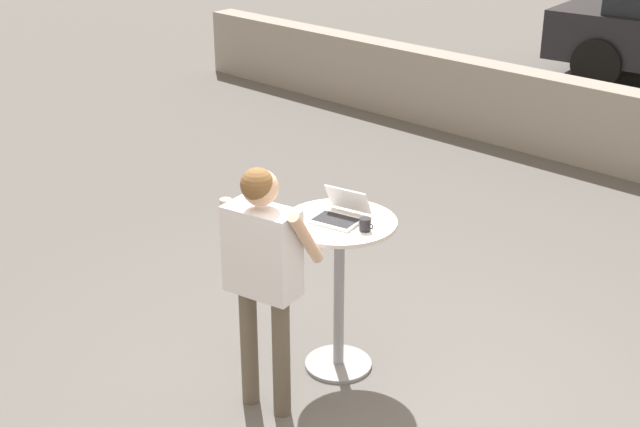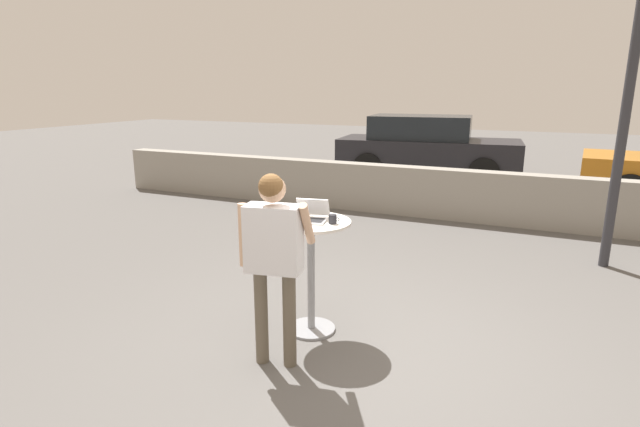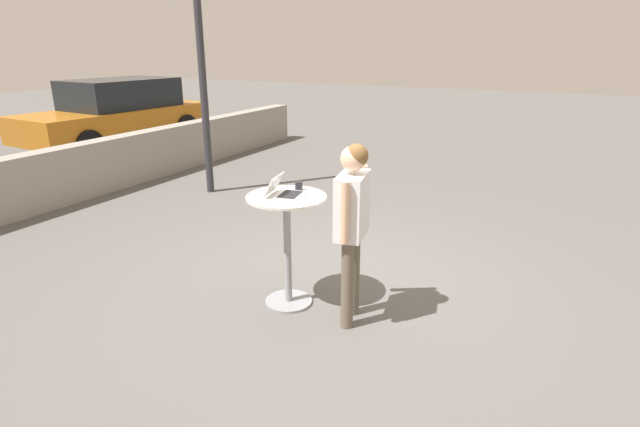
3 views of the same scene
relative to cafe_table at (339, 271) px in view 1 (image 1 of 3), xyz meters
name	(u,v)px [view 1 (image 1 of 3)]	position (x,y,z in m)	size (l,w,h in m)	color
ground_plane	(368,416)	(0.52, -0.29, -0.73)	(50.00, 50.00, 0.00)	#5B5956
cafe_table	(339,271)	(0.00, 0.00, 0.00)	(0.73, 0.73, 1.08)	gray
laptop	(340,213)	(-0.01, 0.01, 0.40)	(0.35, 0.36, 0.19)	silver
coffee_mug	(365,225)	(0.22, -0.01, 0.40)	(0.10, 0.07, 0.08)	#232328
standing_person	(262,261)	(-0.02, -0.66, 0.31)	(0.59, 0.43, 1.62)	brown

